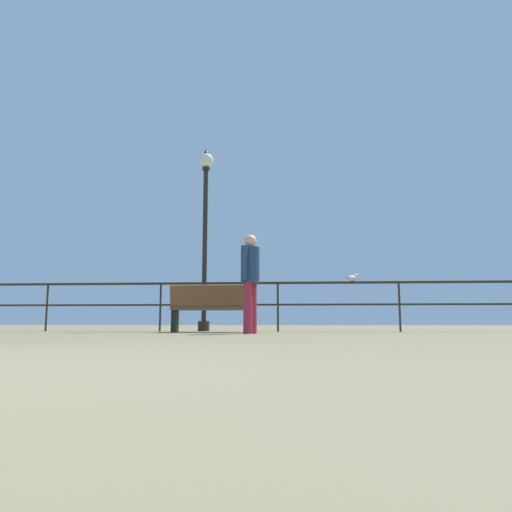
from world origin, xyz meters
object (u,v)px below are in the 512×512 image
person_by_bench (250,276)px  seagull_on_rail (353,278)px  bench_near_left (213,306)px  lamppost_center (205,218)px

person_by_bench → seagull_on_rail: (2.03, 1.99, 0.14)m
bench_near_left → person_by_bench: person_by_bench is taller
bench_near_left → seagull_on_rail: size_ratio=5.12×
person_by_bench → bench_near_left: bearing=127.7°
lamppost_center → person_by_bench: (1.22, -2.28, -1.55)m
bench_near_left → person_by_bench: (0.82, -1.06, 0.48)m
person_by_bench → seagull_on_rail: person_by_bench is taller
lamppost_center → person_by_bench: lamppost_center is taller
bench_near_left → lamppost_center: (-0.40, 1.22, 2.03)m
bench_near_left → person_by_bench: size_ratio=0.97×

